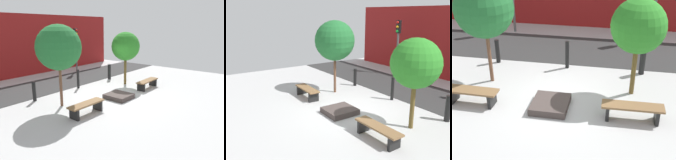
# 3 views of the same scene
# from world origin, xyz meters

# --- Properties ---
(ground_plane) EXTENTS (18.00, 18.00, 0.00)m
(ground_plane) POSITION_xyz_m (0.00, 0.00, 0.00)
(ground_plane) COLOR #B0B0B0
(road_strip) EXTENTS (18.00, 3.16, 0.01)m
(road_strip) POSITION_xyz_m (0.00, 4.28, 0.01)
(road_strip) COLOR #2F2F2F
(road_strip) RESTS_ON ground
(bench_left) EXTENTS (1.62, 0.50, 0.47)m
(bench_left) POSITION_xyz_m (-2.37, -0.58, 0.33)
(bench_left) COLOR black
(bench_left) RESTS_ON ground
(bench_right) EXTENTS (1.71, 0.48, 0.47)m
(bench_right) POSITION_xyz_m (2.37, -0.58, 0.33)
(bench_right) COLOR black
(bench_right) RESTS_ON ground
(planter_bed) EXTENTS (1.07, 1.16, 0.22)m
(planter_bed) POSITION_xyz_m (0.00, -0.38, 0.11)
(planter_bed) COLOR #433936
(planter_bed) RESTS_ON ground
(tree_behind_left_bench) EXTENTS (1.88, 1.88, 3.47)m
(tree_behind_left_bench) POSITION_xyz_m (-2.37, 0.93, 2.52)
(tree_behind_left_bench) COLOR brown
(tree_behind_left_bench) RESTS_ON ground
(tree_behind_right_bench) EXTENTS (1.64, 1.64, 3.06)m
(tree_behind_right_bench) POSITION_xyz_m (2.37, 0.93, 2.23)
(tree_behind_right_bench) COLOR brown
(tree_behind_right_bench) RESTS_ON ground
(bollard_far_left) EXTENTS (0.16, 0.16, 0.93)m
(bollard_far_left) POSITION_xyz_m (-2.73, 2.45, 0.46)
(bollard_far_left) COLOR black
(bollard_far_left) RESTS_ON ground
(bollard_left) EXTENTS (0.14, 0.14, 1.05)m
(bollard_left) POSITION_xyz_m (0.00, 2.45, 0.53)
(bollard_left) COLOR black
(bollard_left) RESTS_ON ground
(bollard_center) EXTENTS (0.21, 0.21, 0.97)m
(bollard_center) POSITION_xyz_m (2.73, 2.45, 0.49)
(bollard_center) COLOR black
(bollard_center) RESTS_ON ground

